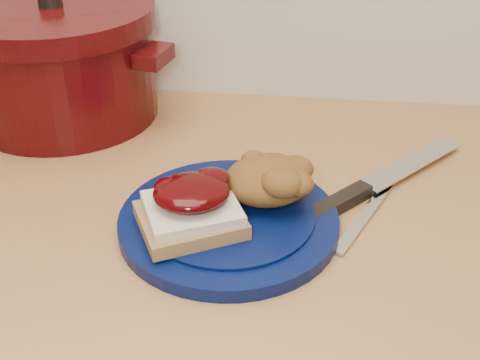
# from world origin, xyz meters

# --- Properties ---
(plate) EXTENTS (0.31, 0.31, 0.02)m
(plate) POSITION_xyz_m (0.05, 1.44, 0.91)
(plate) COLOR #040D39
(plate) RESTS_ON wood_countertop
(sandwich) EXTENTS (0.13, 0.13, 0.05)m
(sandwich) POSITION_xyz_m (0.01, 1.41, 0.94)
(sandwich) COLOR olive
(sandwich) RESTS_ON plate
(stuffing_mound) EXTENTS (0.12, 0.12, 0.05)m
(stuffing_mound) POSITION_xyz_m (0.09, 1.47, 0.94)
(stuffing_mound) COLOR brown
(stuffing_mound) RESTS_ON plate
(chef_knife) EXTENTS (0.21, 0.23, 0.02)m
(chef_knife) POSITION_xyz_m (0.19, 1.51, 0.91)
(chef_knife) COLOR black
(chef_knife) RESTS_ON wood_countertop
(butter_knife) EXTENTS (0.08, 0.16, 0.00)m
(butter_knife) POSITION_xyz_m (0.20, 1.48, 0.90)
(butter_knife) COLOR silver
(butter_knife) RESTS_ON wood_countertop
(dutch_oven) EXTENTS (0.34, 0.33, 0.18)m
(dutch_oven) POSITION_xyz_m (-0.23, 1.69, 0.98)
(dutch_oven) COLOR #390507
(dutch_oven) RESTS_ON wood_countertop
(pepper_grinder) EXTENTS (0.06, 0.06, 0.11)m
(pepper_grinder) POSITION_xyz_m (-0.28, 1.72, 0.96)
(pepper_grinder) COLOR black
(pepper_grinder) RESTS_ON wood_countertop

